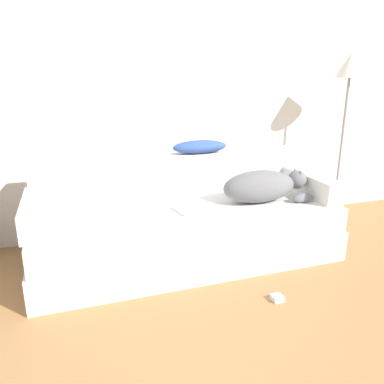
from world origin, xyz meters
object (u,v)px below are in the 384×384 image
couch (188,233)px  dog (263,186)px  laptop (195,208)px  floor_lamp (349,84)px  power_adapter (277,298)px  throw_pillow (200,147)px

couch → dog: 0.70m
couch → dog: dog is taller
couch → laptop: (0.04, -0.05, 0.22)m
floor_lamp → power_adapter: floor_lamp is taller
dog → floor_lamp: 1.28m
throw_pillow → couch: bearing=-122.0°
dog → throw_pillow: size_ratio=1.54×
dog → couch: bearing=175.0°
throw_pillow → floor_lamp: 1.45m
laptop → power_adapter: 0.87m
laptop → power_adapter: size_ratio=5.00×
laptop → floor_lamp: (1.54, 0.31, 0.88)m
throw_pillow → laptop: bearing=-114.5°
dog → power_adapter: (-0.25, -0.69, -0.53)m
couch → dog: bearing=-5.0°
throw_pillow → power_adapter: (0.14, -1.10, -0.80)m
floor_lamp → power_adapter: (-1.22, -1.00, -1.30)m
dog → power_adapter: size_ratio=10.24×
couch → floor_lamp: floor_lamp is taller
laptop → couch: bearing=114.3°
floor_lamp → throw_pillow: bearing=176.1°
dog → throw_pillow: (-0.39, 0.41, 0.26)m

